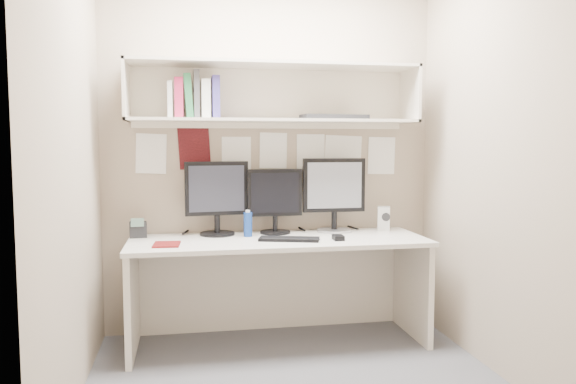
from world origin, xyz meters
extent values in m
cube|color=#4D4D52|center=(0.00, 0.00, 0.00)|extent=(2.40, 2.00, 0.01)
cube|color=gray|center=(0.00, 1.00, 1.30)|extent=(2.40, 0.02, 2.60)
cube|color=gray|center=(0.00, -1.00, 1.30)|extent=(2.40, 0.02, 2.60)
cube|color=gray|center=(-1.20, 0.00, 1.30)|extent=(0.02, 2.00, 2.60)
cube|color=gray|center=(1.20, 0.00, 1.30)|extent=(0.02, 2.00, 2.60)
cube|color=beige|center=(0.00, 0.64, 0.71)|extent=(2.00, 0.70, 0.03)
cube|color=beige|center=(0.00, 0.97, 0.35)|extent=(1.96, 0.02, 0.70)
cube|color=beige|center=(0.00, 0.81, 1.53)|extent=(2.00, 0.38, 0.02)
cube|color=beige|center=(0.00, 0.81, 1.91)|extent=(2.00, 0.38, 0.02)
cube|color=beige|center=(0.00, 0.99, 1.72)|extent=(2.00, 0.02, 0.40)
cube|color=beige|center=(-0.99, 0.81, 1.72)|extent=(0.02, 0.38, 0.40)
cube|color=beige|center=(0.99, 0.81, 1.72)|extent=(0.02, 0.38, 0.40)
cylinder|color=black|center=(-0.40, 0.86, 0.74)|extent=(0.24, 0.24, 0.02)
cylinder|color=black|center=(-0.40, 0.86, 0.81)|extent=(0.04, 0.04, 0.12)
cube|color=black|center=(-0.40, 0.87, 1.06)|extent=(0.44, 0.08, 0.38)
cube|color=black|center=(-0.40, 0.85, 1.06)|extent=(0.39, 0.05, 0.32)
cylinder|color=black|center=(0.01, 0.86, 0.74)|extent=(0.22, 0.22, 0.02)
cylinder|color=black|center=(0.01, 0.86, 0.80)|extent=(0.04, 0.04, 0.11)
cube|color=black|center=(0.01, 0.87, 1.02)|extent=(0.40, 0.05, 0.34)
cube|color=black|center=(0.01, 0.85, 1.02)|extent=(0.35, 0.02, 0.29)
cylinder|color=#A5A5AA|center=(0.45, 0.86, 0.74)|extent=(0.25, 0.25, 0.02)
cylinder|color=black|center=(0.45, 0.86, 0.81)|extent=(0.04, 0.04, 0.13)
cube|color=black|center=(0.45, 0.87, 1.07)|extent=(0.46, 0.04, 0.39)
cube|color=#A3A3A8|center=(0.45, 0.85, 1.07)|extent=(0.40, 0.01, 0.33)
cube|color=black|center=(0.06, 0.55, 0.74)|extent=(0.42, 0.25, 0.02)
cube|color=black|center=(0.38, 0.51, 0.75)|extent=(0.07, 0.11, 0.03)
cube|color=#B7B7B2|center=(0.82, 0.85, 0.82)|extent=(0.11, 0.11, 0.18)
cylinder|color=black|center=(0.82, 0.80, 0.84)|extent=(0.06, 0.03, 0.06)
cylinder|color=navy|center=(-0.20, 0.76, 0.81)|extent=(0.06, 0.06, 0.17)
cylinder|color=white|center=(-0.20, 0.76, 0.90)|extent=(0.03, 0.03, 0.02)
cube|color=#5F1010|center=(-0.74, 0.52, 0.74)|extent=(0.18, 0.21, 0.01)
cube|color=black|center=(-0.94, 0.86, 0.78)|extent=(0.12, 0.11, 0.10)
cube|color=#4C6659|center=(-0.94, 0.81, 0.84)|extent=(0.09, 0.02, 0.06)
cube|color=silver|center=(-0.71, 0.80, 1.66)|extent=(0.03, 0.20, 0.24)
cube|color=#B12049|center=(-0.65, 0.80, 1.67)|extent=(0.06, 0.20, 0.27)
cube|color=#23693C|center=(-0.59, 0.80, 1.69)|extent=(0.05, 0.20, 0.29)
cube|color=#424347|center=(-0.53, 0.80, 1.70)|extent=(0.04, 0.20, 0.32)
cube|color=white|center=(-0.47, 0.80, 1.67)|extent=(0.06, 0.20, 0.26)
cube|color=#41378A|center=(-0.41, 0.80, 1.68)|extent=(0.05, 0.20, 0.28)
cube|color=black|center=(0.42, 0.79, 1.56)|extent=(0.48, 0.22, 0.03)
camera|label=1|loc=(-0.61, -3.07, 1.37)|focal=35.00mm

